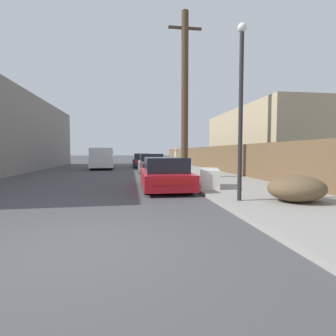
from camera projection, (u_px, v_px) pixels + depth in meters
ground_plane at (85, 249)px, 4.11m from camera, size 220.00×220.00×0.00m
sidewalk_curb at (173, 165)px, 28.08m from camera, size 4.20×63.00×0.12m
discarded_fridge at (210, 178)px, 10.41m from camera, size 1.10×1.74×0.76m
parked_sports_car_red at (165, 175)px, 10.71m from camera, size 1.88×4.56×1.30m
car_parked_mid at (151, 164)px, 19.53m from camera, size 1.81×4.40×1.38m
car_parked_far at (142, 161)px, 25.92m from camera, size 2.00×4.71×1.37m
pickup_truck at (102, 159)px, 23.13m from camera, size 2.20×5.43×1.85m
utility_pole at (185, 94)px, 14.18m from camera, size 1.80×0.38×8.90m
street_lamp at (241, 100)px, 7.37m from camera, size 0.26×0.26×4.97m
brush_pile at (297, 188)px, 7.37m from camera, size 1.62×1.37×0.74m
wooden_fence at (200, 157)px, 24.75m from camera, size 0.08×39.08×1.84m
building_right_house at (269, 141)px, 20.94m from camera, size 6.00×12.36×4.82m
pedestrian at (176, 157)px, 25.57m from camera, size 0.34×0.34×1.72m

